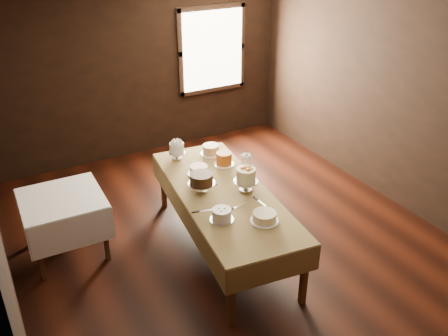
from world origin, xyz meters
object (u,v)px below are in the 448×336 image
side_table (62,204)px  cake_meringue (177,152)px  cake_speckled (211,150)px  cake_server_a (240,206)px  cake_server_e (207,210)px  cake_lattice (199,171)px  cake_server_c (209,179)px  cake_server_d (241,176)px  cake_flowers (246,181)px  cake_swirl (222,215)px  cake_server_b (262,203)px  cake_cream (264,217)px  display_table (223,196)px  cake_chocolate (201,183)px  cake_caramel (224,159)px  flower_vase (246,175)px

side_table → cake_meringue: (1.54, 0.20, 0.22)m
cake_speckled → cake_server_a: size_ratio=1.15×
cake_server_e → side_table: bearing=154.2°
cake_speckled → cake_lattice: size_ratio=0.96×
cake_server_c → cake_server_d: 0.39m
cake_flowers → cake_server_a: (-0.24, -0.26, -0.12)m
cake_swirl → cake_server_b: (0.55, 0.07, -0.06)m
cake_cream → cake_server_b: (0.17, 0.31, -0.05)m
cake_server_b → cake_cream: bearing=-32.5°
display_table → cake_server_a: bearing=-89.0°
cake_server_a → cake_server_b: (0.25, -0.06, 0.00)m
cake_meringue → cake_lattice: size_ratio=0.87×
cake_chocolate → cake_server_c: size_ratio=1.54×
cake_meringue → cake_server_a: (0.12, -1.39, -0.10)m
cake_flowers → cake_lattice: bearing=116.2°
cake_speckled → cake_chocolate: bearing=-123.9°
cake_meringue → cake_speckled: size_ratio=0.90×
cake_flowers → cake_server_d: 0.35m
cake_speckled → cake_server_d: (0.03, -0.73, -0.06)m
cake_speckled → cake_flowers: bearing=-94.9°
cake_chocolate → cake_server_d: size_ratio=1.54×
cake_caramel → flower_vase: cake_caramel is taller
cake_lattice → cake_swirl: 1.04m
cake_speckled → cake_caramel: cake_caramel is taller
cake_meringue → flower_vase: cake_meringue is taller
cake_lattice → cake_server_c: size_ratio=1.20×
cake_meringue → cake_server_d: 0.96m
cake_swirl → cake_server_a: (0.30, 0.14, -0.06)m
cake_cream → flower_vase: (0.30, 0.86, 0.01)m
cake_chocolate → cake_cream: (0.29, -0.87, -0.06)m
cake_lattice → cake_server_b: 0.99m
display_table → cake_swirl: bearing=-120.7°
display_table → cake_flowers: bearing=-21.2°
display_table → cake_chocolate: 0.30m
cake_server_d → cake_server_e: size_ratio=1.00×
cake_server_a → cake_server_d: same height
cake_lattice → cake_server_c: cake_lattice is taller
display_table → cake_caramel: 0.70m
cake_server_a → cake_server_c: bearing=90.4°
cake_meringue → cake_server_a: cake_meringue is taller
cake_lattice → cake_chocolate: (-0.15, -0.38, 0.06)m
cake_meringue → cake_server_a: bearing=-84.9°
cake_cream → cake_server_c: (-0.09, 1.07, -0.05)m
cake_swirl → flower_vase: 0.92m
cake_meringue → side_table: bearing=-172.6°
cake_chocolate → cake_server_b: size_ratio=1.54×
cake_swirl → cake_server_b: cake_swirl is taller
cake_server_d → flower_vase: 0.10m
side_table → cake_server_b: bearing=-33.3°
cake_chocolate → cake_server_c: cake_chocolate is taller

